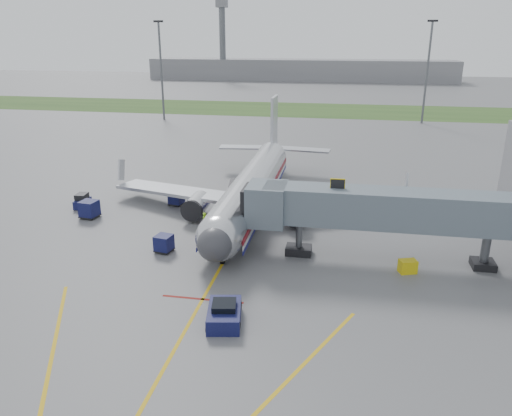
% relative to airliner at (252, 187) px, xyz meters
% --- Properties ---
extents(ground, '(400.00, 400.00, 0.00)m').
position_rel_airliner_xyz_m(ground, '(-0.00, -15.25, -2.65)').
color(ground, '#565659').
rests_on(ground, ground).
extents(grass_strip, '(300.00, 25.00, 0.01)m').
position_rel_airliner_xyz_m(grass_strip, '(-0.00, 74.75, -2.64)').
color(grass_strip, '#2D4C1E').
rests_on(grass_strip, ground).
extents(apron_markings, '(21.52, 50.00, 0.01)m').
position_rel_airliner_xyz_m(apron_markings, '(-0.00, -22.65, -2.64)').
color(apron_markings, gold).
rests_on(apron_markings, ground).
extents(airliner, '(32.10, 35.67, 10.25)m').
position_rel_airliner_xyz_m(airliner, '(0.00, 0.00, 0.00)').
color(airliner, silver).
rests_on(airliner, ground).
extents(jet_bridge, '(25.30, 4.00, 6.90)m').
position_rel_airliner_xyz_m(jet_bridge, '(12.86, -10.25, 1.82)').
color(jet_bridge, slate).
rests_on(jet_bridge, ground).
extents(light_mast_left, '(2.00, 0.44, 20.40)m').
position_rel_airliner_xyz_m(light_mast_left, '(-30.00, 54.75, 8.13)').
color(light_mast_left, '#595B60').
rests_on(light_mast_left, ground).
extents(light_mast_right, '(2.00, 0.44, 20.40)m').
position_rel_airliner_xyz_m(light_mast_right, '(25.00, 59.75, 8.13)').
color(light_mast_right, '#595B60').
rests_on(light_mast_right, ground).
extents(distant_terminal, '(120.00, 14.00, 8.00)m').
position_rel_airliner_xyz_m(distant_terminal, '(-10.00, 154.75, 1.35)').
color(distant_terminal, slate).
rests_on(distant_terminal, ground).
extents(control_tower, '(4.00, 4.00, 30.00)m').
position_rel_airliner_xyz_m(control_tower, '(-40.00, 149.75, 14.68)').
color(control_tower, '#595B60').
rests_on(control_tower, ground).
extents(pushback_tug, '(2.69, 3.79, 1.45)m').
position_rel_airliner_xyz_m(pushback_tug, '(2.24, -21.85, -2.04)').
color(pushback_tug, '#0C0E36').
rests_on(pushback_tug, ground).
extents(baggage_tug, '(1.31, 2.32, 1.57)m').
position_rel_airliner_xyz_m(baggage_tug, '(-18.39, -2.38, -1.95)').
color(baggage_tug, '#0C0E36').
rests_on(baggage_tug, ground).
extents(baggage_cart_a, '(1.72, 1.72, 1.58)m').
position_rel_airliner_xyz_m(baggage_cart_a, '(-8.59, 0.31, -1.84)').
color(baggage_cart_a, '#0C0E36').
rests_on(baggage_cart_a, ground).
extents(baggage_cart_b, '(1.64, 1.64, 1.51)m').
position_rel_airliner_xyz_m(baggage_cart_b, '(-5.58, -11.87, -1.87)').
color(baggage_cart_b, '#0C0E36').
rests_on(baggage_cart_b, ground).
extents(baggage_cart_c, '(1.87, 1.87, 1.80)m').
position_rel_airliner_xyz_m(baggage_cart_c, '(-16.08, -5.18, -1.73)').
color(baggage_cart_c, '#0C0E36').
rests_on(baggage_cart_c, ground).
extents(belt_loader, '(1.85, 5.03, 2.42)m').
position_rel_airliner_xyz_m(belt_loader, '(-2.51, 0.80, -2.04)').
color(belt_loader, '#0C0E36').
rests_on(belt_loader, ground).
extents(ground_power_cart, '(1.55, 1.28, 1.07)m').
position_rel_airliner_xyz_m(ground_power_cart, '(14.87, -12.25, -2.12)').
color(ground_power_cart, gold).
rests_on(ground_power_cart, ground).
extents(ramp_worker, '(0.76, 0.83, 1.90)m').
position_rel_airliner_xyz_m(ramp_worker, '(-3.31, -6.72, -1.70)').
color(ramp_worker, '#8FDC19').
rests_on(ramp_worker, ground).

